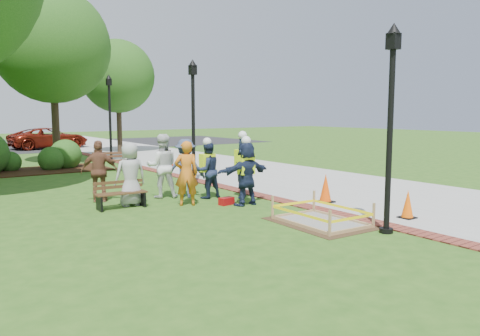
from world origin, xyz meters
TOP-DOWN VIEW (x-y plane):
  - ground at (0.00, 0.00)m, footprint 100.00×100.00m
  - sidewalk at (5.00, 10.00)m, footprint 6.00×60.00m
  - brick_edging at (1.75, 10.00)m, footprint 0.50×60.00m
  - mulch_bed at (-3.00, 12.00)m, footprint 7.00×3.00m
  - parking_lot at (0.00, 27.00)m, footprint 36.00×12.00m
  - wet_concrete_pad at (0.74, -1.61)m, footprint 1.79×2.36m
  - bench_near at (-2.32, 2.58)m, footprint 1.34×0.51m
  - bench_far at (0.19, 10.24)m, footprint 1.54×0.94m
  - cone_front at (2.72, -2.48)m, footprint 0.35×0.35m
  - cone_back at (2.55, 0.01)m, footprint 0.41×0.41m
  - cone_far at (2.99, 10.24)m, footprint 0.40×0.40m
  - toolbox at (0.17, 1.38)m, footprint 0.43×0.28m
  - lamp_near at (1.25, -3.00)m, footprint 0.28×0.28m
  - lamp_mid at (1.25, 5.00)m, footprint 0.28×0.28m
  - lamp_far at (1.25, 13.00)m, footprint 0.28×0.28m
  - tree_back at (-0.86, 14.65)m, footprint 5.44×5.44m
  - tree_right at (3.97, 18.87)m, footprint 4.43×4.43m
  - shrub_c at (-1.77, 11.99)m, footprint 1.09×1.09m
  - shrub_d at (-1.08, 12.33)m, footprint 1.39×1.39m
  - shrub_e at (-3.28, 12.64)m, footprint 0.91×0.91m
  - casual_person_a at (-1.97, 2.77)m, footprint 0.56×0.37m
  - casual_person_b at (-0.74, 1.93)m, footprint 0.65×0.56m
  - casual_person_c at (-0.76, 3.34)m, footprint 0.70×0.58m
  - casual_person_d at (-2.46, 3.79)m, footprint 0.65×0.56m
  - casual_person_e at (-0.18, 2.99)m, footprint 0.65×0.61m
  - hivis_worker_a at (0.59, 1.04)m, footprint 0.55×0.36m
  - hivis_worker_b at (1.16, 2.00)m, footprint 0.65×0.68m
  - hivis_worker_c at (0.28, 2.52)m, footprint 0.52×0.34m
  - parked_car_c at (1.13, 24.49)m, footprint 2.67×4.94m

SIDE VIEW (x-z plane):
  - ground at x=0.00m, z-range 0.00..0.00m
  - shrub_c at x=-1.77m, z-range -0.55..0.55m
  - shrub_d at x=-1.08m, z-range -0.69..0.69m
  - shrub_e at x=-3.28m, z-range -0.46..0.46m
  - parked_car_c at x=1.13m, z-range -0.77..0.77m
  - parking_lot at x=0.00m, z-range 0.00..0.01m
  - sidewalk at x=5.00m, z-range 0.00..0.02m
  - brick_edging at x=1.75m, z-range 0.00..0.03m
  - mulch_bed at x=-3.00m, z-range -0.01..0.04m
  - toolbox at x=0.17m, z-range 0.00..0.20m
  - bench_near at x=-2.32m, z-range -0.13..0.58m
  - wet_concrete_pad at x=0.74m, z-range -0.04..0.51m
  - bench_far at x=0.19m, z-range -0.14..0.65m
  - cone_front at x=2.72m, z-range -0.01..0.67m
  - cone_far at x=2.99m, z-range -0.01..0.77m
  - cone_back at x=2.55m, z-range -0.01..0.80m
  - casual_person_a at x=-1.97m, z-range 0.00..1.71m
  - casual_person_d at x=-2.46m, z-range 0.00..1.71m
  - casual_person_e at x=-0.18m, z-range 0.00..1.72m
  - casual_person_b at x=-0.74m, z-range 0.00..1.74m
  - hivis_worker_c at x=0.28m, z-range 0.00..1.77m
  - hivis_worker_a at x=0.59m, z-range -0.01..1.86m
  - casual_person_c at x=-0.76m, z-range 0.00..1.86m
  - hivis_worker_b at x=1.16m, z-range -0.01..1.94m
  - lamp_near at x=1.25m, z-range 0.35..4.61m
  - lamp_mid at x=1.25m, z-range 0.35..4.61m
  - lamp_far at x=1.25m, z-range 0.35..4.61m
  - tree_right at x=3.97m, z-range 1.20..8.05m
  - tree_back at x=-0.86m, z-range 1.44..9.77m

